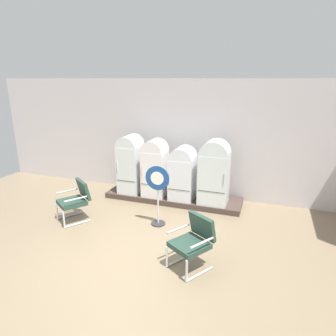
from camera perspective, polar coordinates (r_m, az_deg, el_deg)
ground at (r=5.69m, az=-9.14°, el=-17.68°), size 12.00×10.00×0.05m
back_wall at (r=8.23m, az=2.41°, el=5.85°), size 11.76×0.12×3.19m
display_plinth at (r=8.10m, az=0.97°, el=-5.71°), size 3.66×0.95×0.14m
refrigerator_0 at (r=8.12m, az=-7.24°, el=1.10°), size 0.58×0.66×1.59m
refrigerator_1 at (r=7.82m, az=-2.57°, el=0.34°), size 0.60×0.61×1.53m
refrigerator_2 at (r=7.63m, az=2.81°, el=-0.72°), size 0.62×0.66×1.39m
refrigerator_3 at (r=7.40m, az=8.91°, el=-0.48°), size 0.72×0.62×1.62m
armchair_left at (r=7.17m, az=-17.38°, el=-5.65°), size 0.84×0.88×0.94m
armchair_right at (r=5.24m, az=4.93°, el=-13.59°), size 0.83×0.87×0.94m
sign_stand at (r=6.54m, az=-2.01°, el=-5.11°), size 0.55×0.32×1.39m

